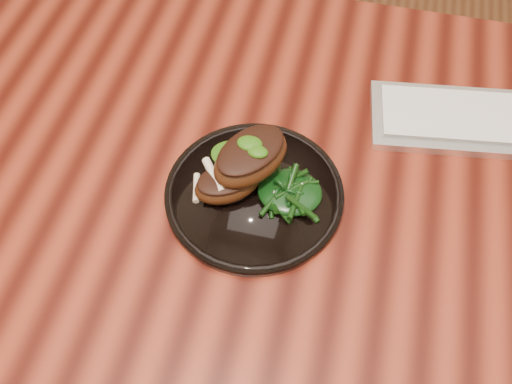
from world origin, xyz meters
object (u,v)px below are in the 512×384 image
greens_heap (290,189)px  lamb_chop_front (227,183)px  plate (254,194)px  desk (310,206)px

greens_heap → lamb_chop_front: bearing=-171.0°
lamb_chop_front → greens_heap: size_ratio=1.22×
plate → greens_heap: size_ratio=2.79×
desk → lamb_chop_front: size_ratio=14.92×
desk → plate: size_ratio=6.52×
plate → lamb_chop_front: size_ratio=2.29×
greens_heap → desk: bearing=63.9°
desk → plate: (-0.07, -0.06, 0.09)m
plate → lamb_chop_front: lamb_chop_front is taller
desk → greens_heap: size_ratio=18.19×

